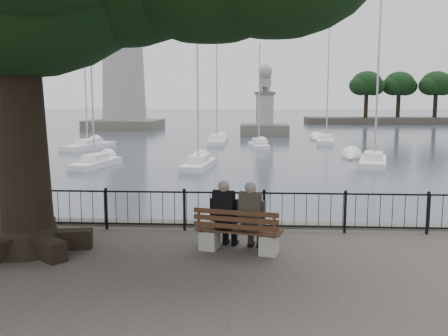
# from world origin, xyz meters

# --- Properties ---
(harbor) EXTENTS (260.00, 260.00, 1.20)m
(harbor) POSITION_xyz_m (0.00, 3.00, -0.50)
(harbor) COLOR #504E47
(harbor) RESTS_ON ground
(railing) EXTENTS (22.06, 0.06, 1.00)m
(railing) POSITION_xyz_m (0.00, 2.50, 0.56)
(railing) COLOR black
(railing) RESTS_ON ground
(bench) EXTENTS (1.94, 0.98, 0.98)m
(bench) POSITION_xyz_m (0.41, 0.79, 0.34)
(bench) COLOR gray
(bench) RESTS_ON ground
(person_left) EXTENTS (0.56, 0.84, 1.56)m
(person_left) POSITION_xyz_m (0.13, 0.97, 0.72)
(person_left) COLOR black
(person_left) RESTS_ON ground
(person_right) EXTENTS (0.56, 0.84, 1.56)m
(person_right) POSITION_xyz_m (0.70, 0.83, 0.72)
(person_right) COLOR black
(person_right) RESTS_ON ground
(lighthouse) EXTENTS (10.00, 10.00, 30.59)m
(lighthouse) POSITION_xyz_m (-18.00, 62.00, 11.89)
(lighthouse) COLOR #504E47
(lighthouse) RESTS_ON ground
(lion_monument) EXTENTS (5.61, 5.61, 8.38)m
(lion_monument) POSITION_xyz_m (2.00, 49.94, 1.08)
(lion_monument) COLOR #504E47
(lion_monument) RESTS_ON ground
(sailboat_a) EXTENTS (2.14, 5.17, 9.07)m
(sailboat_a) POSITION_xyz_m (-9.38, 21.51, -0.71)
(sailboat_a) COLOR white
(sailboat_a) RESTS_ON ground
(sailboat_b) EXTENTS (1.91, 5.16, 11.16)m
(sailboat_b) POSITION_xyz_m (-2.71, 21.18, -0.66)
(sailboat_b) COLOR white
(sailboat_b) RESTS_ON ground
(sailboat_d) EXTENTS (2.96, 5.95, 10.63)m
(sailboat_d) POSITION_xyz_m (8.58, 23.24, -0.69)
(sailboat_d) COLOR white
(sailboat_d) RESTS_ON ground
(sailboat_e) EXTENTS (3.34, 6.16, 13.00)m
(sailboat_e) POSITION_xyz_m (-13.63, 32.83, -0.64)
(sailboat_e) COLOR white
(sailboat_e) RESTS_ON ground
(sailboat_f) EXTENTS (2.00, 4.75, 9.35)m
(sailboat_f) POSITION_xyz_m (1.18, 34.92, -0.70)
(sailboat_f) COLOR white
(sailboat_f) RESTS_ON ground
(sailboat_g) EXTENTS (2.53, 5.82, 11.47)m
(sailboat_g) POSITION_xyz_m (7.84, 39.84, -0.67)
(sailboat_g) COLOR white
(sailboat_g) RESTS_ON ground
(sailboat_h) EXTENTS (1.76, 5.79, 12.58)m
(sailboat_h) POSITION_xyz_m (-2.83, 38.57, -0.64)
(sailboat_h) COLOR white
(sailboat_h) RESTS_ON ground
(far_shore) EXTENTS (30.00, 8.60, 9.18)m
(far_shore) POSITION_xyz_m (25.54, 79.46, 3.00)
(far_shore) COLOR #34312D
(far_shore) RESTS_ON ground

